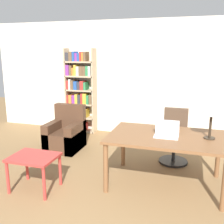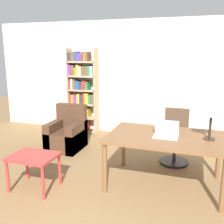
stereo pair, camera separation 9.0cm
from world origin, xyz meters
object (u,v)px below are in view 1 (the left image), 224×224
(bookshelf, at_px, (79,92))
(desk, at_px, (166,141))
(laptop, at_px, (167,133))
(office_chair, at_px, (174,139))
(armchair, at_px, (66,135))
(side_table_blue, at_px, (34,161))
(table_lamp, at_px, (212,110))

(bookshelf, bearing_deg, desk, -42.74)
(laptop, xyz_separation_m, office_chair, (0.06, 0.96, -0.39))
(bookshelf, bearing_deg, laptop, -43.12)
(desk, xyz_separation_m, bookshelf, (-2.35, 2.18, 0.32))
(desk, height_order, office_chair, office_chair)
(laptop, distance_m, bookshelf, 3.23)
(office_chair, relative_size, bookshelf, 0.47)
(desk, height_order, laptop, laptop)
(office_chair, relative_size, armchair, 1.09)
(desk, height_order, bookshelf, bookshelf)
(office_chair, bearing_deg, laptop, -93.87)
(desk, xyz_separation_m, side_table_blue, (-1.79, -0.71, -0.25))
(desk, relative_size, laptop, 4.88)
(armchair, distance_m, bookshelf, 1.46)
(side_table_blue, bearing_deg, laptop, 20.60)
(side_table_blue, relative_size, bookshelf, 0.32)
(desk, bearing_deg, laptop, -84.52)
(table_lamp, distance_m, side_table_blue, 2.61)
(armchair, bearing_deg, side_table_blue, -78.48)
(laptop, xyz_separation_m, bookshelf, (-2.36, 2.21, 0.18))
(office_chair, bearing_deg, side_table_blue, -138.73)
(desk, height_order, armchair, armchair)
(office_chair, bearing_deg, desk, -94.20)
(armchair, bearing_deg, office_chair, -0.05)
(armchair, bearing_deg, bookshelf, 100.35)
(desk, bearing_deg, office_chair, 85.80)
(table_lamp, relative_size, armchair, 0.58)
(laptop, xyz_separation_m, armchair, (-2.13, 0.96, -0.53))
(armchair, bearing_deg, laptop, -24.27)
(office_chair, bearing_deg, table_lamp, -59.22)
(office_chair, height_order, side_table_blue, office_chair)
(laptop, distance_m, armchair, 2.40)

